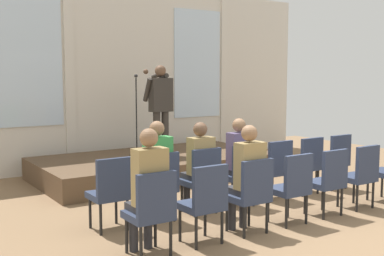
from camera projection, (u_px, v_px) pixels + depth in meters
The scene contains 23 objects.
ground_plane at pixel (299, 227), 6.31m from camera, with size 13.64×13.64×0.00m, color #846647.
rear_partition at pixel (122, 76), 10.46m from camera, with size 9.65×0.14×3.82m.
stage_platform at pixel (155, 166), 9.44m from camera, with size 4.41×2.29×0.41m, color brown.
speaker at pixel (160, 103), 9.29m from camera, with size 0.50×0.69×1.72m.
mic_stand at pixel (137, 138), 9.36m from camera, with size 0.28×0.28×1.55m.
chair_r0_c0 at pixel (111, 189), 6.10m from camera, with size 0.46×0.44×0.94m.
chair_r0_c1 at pixel (159, 182), 6.48m from camera, with size 0.46×0.44×0.94m.
audience_r0_c1 at pixel (156, 166), 6.52m from camera, with size 0.36×0.39×1.35m.
chair_r0_c2 at pixel (202, 176), 6.86m from camera, with size 0.46×0.44×0.94m.
audience_r0_c2 at pixel (199, 162), 6.91m from camera, with size 0.36×0.39×1.29m.
chair_r0_c3 at pixel (241, 171), 7.24m from camera, with size 0.46×0.44×0.94m.
audience_r0_c3 at pixel (237, 157), 7.29m from camera, with size 0.36×0.39×1.32m.
chair_r0_c4 at pixel (275, 166), 7.62m from camera, with size 0.46×0.44×0.94m.
chair_r0_c5 at pixel (307, 162), 8.00m from camera, with size 0.46×0.44×0.94m.
chair_r0_c6 at pixel (335, 158), 8.38m from camera, with size 0.46×0.44×0.94m.
chair_r1_c0 at pixel (152, 208), 5.23m from camera, with size 0.46×0.44×0.94m.
audience_r1_c0 at pixel (148, 186), 5.27m from camera, with size 0.36×0.39×1.39m.
chair_r1_c1 at pixel (205, 199), 5.61m from camera, with size 0.46×0.44×0.94m.
chair_r1_c2 at pixel (251, 191), 5.99m from camera, with size 0.46×0.44×0.94m.
audience_r1_c2 at pixel (247, 173), 6.03m from camera, with size 0.36×0.39×1.35m.
chair_r1_c3 at pixel (292, 184), 6.36m from camera, with size 0.46×0.44×0.94m.
chair_r1_c4 at pixel (328, 178), 6.74m from camera, with size 0.46×0.44×0.94m.
chair_r1_c5 at pixel (361, 173), 7.12m from camera, with size 0.46×0.44×0.94m.
Camera 1 is at (-4.53, -4.36, 1.96)m, focal length 45.91 mm.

